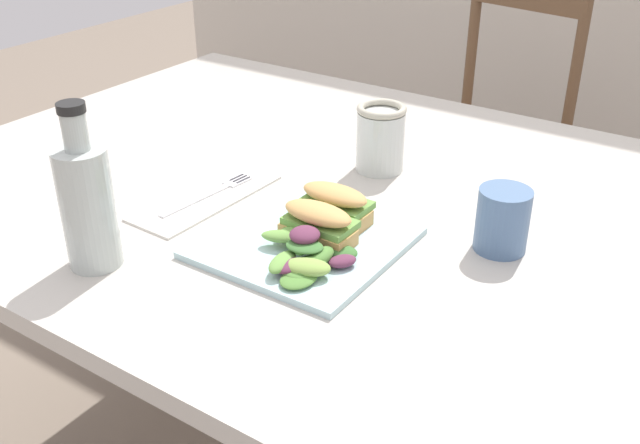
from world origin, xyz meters
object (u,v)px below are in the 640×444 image
object	(u,v)px
dining_table	(310,240)
cup_extra_side	(503,220)
chair_wooden_far	(486,143)
plate_lunch	(304,243)
sandwich_half_front	(318,223)
mason_jar_iced_tea	(380,141)
bottle_cold_brew	(89,211)
sandwich_half_back	(335,204)
fork_on_napkin	(214,192)

from	to	relation	value
dining_table	cup_extra_side	size ratio (longest dim) A/B	14.45
chair_wooden_far	plate_lunch	distance (m)	1.23
sandwich_half_front	mason_jar_iced_tea	world-z (taller)	mason_jar_iced_tea
chair_wooden_far	sandwich_half_front	size ratio (longest dim) A/B	8.16
bottle_cold_brew	chair_wooden_far	bearing A→B (deg)	89.20
chair_wooden_far	sandwich_half_back	distance (m)	1.18
plate_lunch	bottle_cold_brew	distance (m)	0.29
dining_table	sandwich_half_back	bearing A→B (deg)	-41.38
sandwich_half_back	fork_on_napkin	distance (m)	0.22
plate_lunch	bottle_cold_brew	size ratio (longest dim) A/B	1.13
plate_lunch	chair_wooden_far	bearing A→B (deg)	99.00
sandwich_half_back	fork_on_napkin	xyz separation A→B (m)	(-0.22, -0.02, -0.03)
plate_lunch	bottle_cold_brew	bearing A→B (deg)	-136.60
fork_on_napkin	mason_jar_iced_tea	world-z (taller)	mason_jar_iced_tea
chair_wooden_far	sandwich_half_front	distance (m)	1.24
dining_table	chair_wooden_far	bearing A→B (deg)	94.26
sandwich_half_back	mason_jar_iced_tea	bearing A→B (deg)	102.64
plate_lunch	sandwich_half_front	world-z (taller)	sandwich_half_front
chair_wooden_far	fork_on_napkin	world-z (taller)	chair_wooden_far
sandwich_half_front	bottle_cold_brew	size ratio (longest dim) A/B	0.47
plate_lunch	sandwich_half_front	xyz separation A→B (m)	(0.02, 0.01, 0.03)
dining_table	sandwich_half_back	world-z (taller)	sandwich_half_back
sandwich_half_front	chair_wooden_far	bearing A→B (deg)	99.93
plate_lunch	sandwich_half_front	distance (m)	0.04
mason_jar_iced_tea	sandwich_half_front	bearing A→B (deg)	-77.70
bottle_cold_brew	mason_jar_iced_tea	world-z (taller)	bottle_cold_brew
sandwich_half_back	cup_extra_side	bearing A→B (deg)	18.54
fork_on_napkin	bottle_cold_brew	size ratio (longest dim) A/B	0.82
fork_on_napkin	plate_lunch	bearing A→B (deg)	-13.53
dining_table	sandwich_half_back	xyz separation A→B (m)	(0.12, -0.10, 0.15)
plate_lunch	mason_jar_iced_tea	distance (m)	0.29
bottle_cold_brew	cup_extra_side	distance (m)	0.56
mason_jar_iced_tea	sandwich_half_back	bearing A→B (deg)	-77.36
sandwich_half_back	dining_table	bearing A→B (deg)	138.62
sandwich_half_back	bottle_cold_brew	bearing A→B (deg)	-128.62
sandwich_half_back	chair_wooden_far	bearing A→B (deg)	99.87
fork_on_napkin	cup_extra_side	bearing A→B (deg)	12.09
sandwich_half_front	sandwich_half_back	distance (m)	0.06
sandwich_half_back	fork_on_napkin	world-z (taller)	sandwich_half_back
sandwich_half_front	bottle_cold_brew	world-z (taller)	bottle_cold_brew
dining_table	cup_extra_side	xyz separation A→B (m)	(0.34, -0.03, 0.16)
dining_table	mason_jar_iced_tea	distance (m)	0.21
chair_wooden_far	mason_jar_iced_tea	bearing A→B (deg)	-80.81
plate_lunch	sandwich_half_back	distance (m)	0.08
sandwich_half_front	fork_on_napkin	bearing A→B (deg)	169.57
mason_jar_iced_tea	cup_extra_side	xyz separation A→B (m)	(0.27, -0.14, -0.01)
cup_extra_side	sandwich_half_front	bearing A→B (deg)	-147.17
dining_table	plate_lunch	xyz separation A→B (m)	(0.11, -0.18, 0.12)
mason_jar_iced_tea	chair_wooden_far	bearing A→B (deg)	99.19
chair_wooden_far	plate_lunch	xyz separation A→B (m)	(0.19, -1.18, 0.30)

